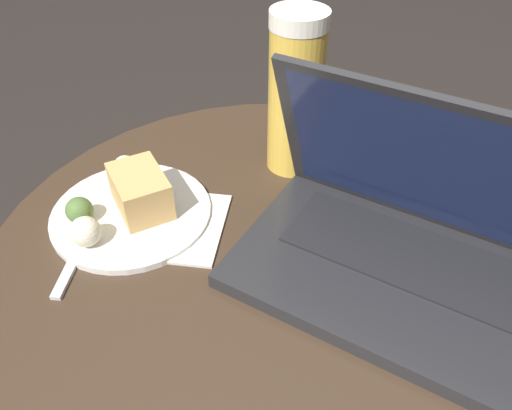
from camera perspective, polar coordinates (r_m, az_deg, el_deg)
table at (r=0.72m, az=2.43°, el=-13.97°), size 0.72×0.72×0.51m
napkin at (r=0.65m, az=-11.93°, el=-1.95°), size 0.23×0.20×0.00m
laptop at (r=0.57m, az=17.69°, el=-4.34°), size 0.39×0.26×0.22m
beer_glass at (r=0.68m, az=4.51°, el=12.46°), size 0.07×0.07×0.22m
snack_plate at (r=0.66m, az=-14.31°, el=0.07°), size 0.20×0.20×0.06m
fork at (r=0.65m, az=-18.88°, el=-3.41°), size 0.10×0.15×0.00m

